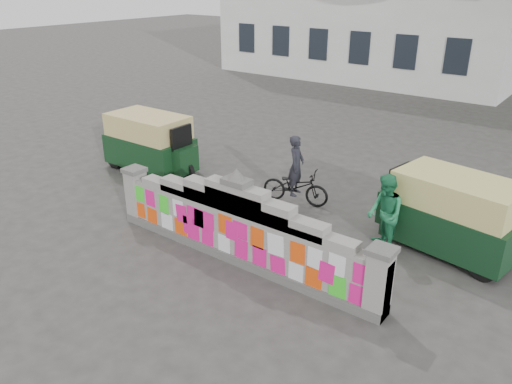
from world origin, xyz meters
TOP-DOWN VIEW (x-y plane):
  - ground at (0.00, 0.00)m, footprint 100.00×100.00m
  - parapet_wall at (-0.00, -0.01)m, footprint 6.48×0.44m
  - building at (-7.00, 21.98)m, footprint 16.00×10.00m
  - cyclist_bike at (-0.59, 3.07)m, footprint 1.82×0.99m
  - cyclist_rider at (-0.59, 3.07)m, footprint 0.49×0.63m
  - pedestrian at (2.15, 2.18)m, footprint 1.03×1.03m
  - rickshaw_left at (-5.29, 2.52)m, footprint 3.01×1.43m
  - rickshaw_right at (3.24, 2.99)m, footprint 3.10×1.81m

SIDE VIEW (x-z plane):
  - ground at x=0.00m, z-range 0.00..0.00m
  - cyclist_bike at x=-0.59m, z-range 0.00..0.91m
  - parapet_wall at x=0.00m, z-range -0.26..1.75m
  - cyclist_rider at x=-0.59m, z-range 0.00..1.54m
  - pedestrian at x=2.15m, z-range 0.00..1.68m
  - rickshaw_left at x=-5.29m, z-range 0.03..1.69m
  - rickshaw_right at x=3.24m, z-range 0.03..1.70m
  - building at x=-7.00m, z-range -0.44..8.46m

